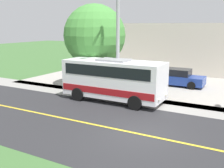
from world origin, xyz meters
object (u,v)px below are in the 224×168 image
object	(u,v)px
tree_curbside	(95,35)
commercial_building	(206,47)
shuttle_bus_front	(114,78)
street_light_pole	(117,32)
parked_car_near	(177,78)

from	to	relation	value
tree_curbside	commercial_building	xyz separation A→B (m)	(-14.00, 6.28, -1.61)
shuttle_bus_front	street_light_pole	xyz separation A→B (m)	(-0.39, 0.04, 3.02)
shuttle_bus_front	commercial_building	xyz separation A→B (m)	(-16.91, 2.96, 1.07)
shuttle_bus_front	street_light_pole	size ratio (longest dim) A/B	0.83
parked_car_near	commercial_building	xyz separation A→B (m)	(-10.11, 0.46, 1.96)
street_light_pole	parked_car_near	distance (m)	7.89
street_light_pole	parked_car_near	xyz separation A→B (m)	(-6.40, 2.45, -3.91)
parked_car_near	tree_curbside	size ratio (longest dim) A/B	0.65
street_light_pole	tree_curbside	distance (m)	4.22
street_light_pole	commercial_building	bearing A→B (deg)	169.99
street_light_pole	commercial_building	distance (m)	16.89
shuttle_bus_front	parked_car_near	xyz separation A→B (m)	(-6.79, 2.49, -0.89)
commercial_building	street_light_pole	bearing A→B (deg)	-10.01
parked_car_near	tree_curbside	world-z (taller)	tree_curbside
tree_curbside	commercial_building	size ratio (longest dim) A/B	0.35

